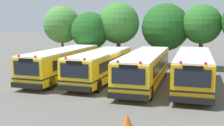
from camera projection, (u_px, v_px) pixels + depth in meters
ground_plane at (123, 83)px, 23.39m from camera, size 160.00×160.00×0.00m
school_bus_0 at (63, 63)px, 24.96m from camera, size 2.60×11.04×2.69m
school_bus_1 at (101, 65)px, 23.70m from camera, size 2.78×10.10×2.63m
school_bus_2 at (145, 67)px, 22.39m from camera, size 2.75×11.55×2.69m
school_bus_3 at (193, 69)px, 21.43m from camera, size 2.78×11.22×2.77m
tree_0 at (62, 25)px, 32.98m from camera, size 4.28×4.28×6.72m
tree_1 at (91, 30)px, 31.16m from camera, size 4.15×4.15×6.01m
tree_2 at (120, 23)px, 31.40m from camera, size 4.53×4.53×7.03m
tree_3 at (167, 27)px, 30.99m from camera, size 5.14×5.14×6.92m
tree_4 at (203, 25)px, 29.28m from camera, size 4.07×4.07×6.72m
traffic_cone at (127, 120)px, 13.83m from camera, size 0.46×0.46×0.60m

